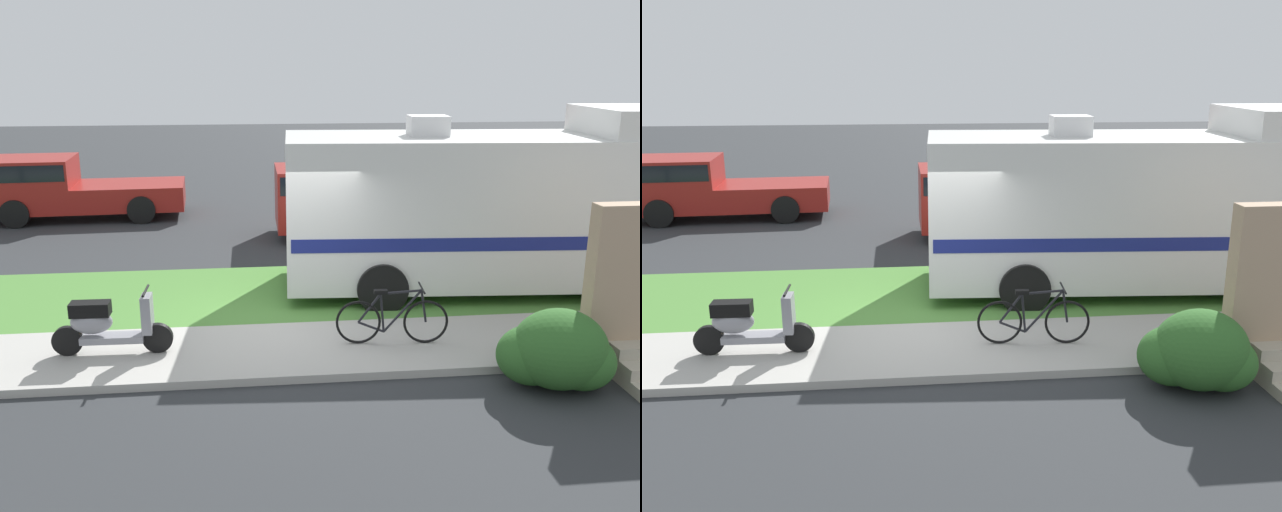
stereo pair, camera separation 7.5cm
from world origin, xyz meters
TOP-DOWN VIEW (x-y plane):
  - ground_plane at (0.00, 0.00)m, footprint 80.00×80.00m
  - sidewalk at (0.00, -1.20)m, footprint 24.00×2.00m
  - grass_strip at (0.00, 1.50)m, footprint 24.00×3.40m
  - motorhome_rv at (3.88, 1.45)m, footprint 7.50×2.97m
  - scooter at (-2.70, -1.14)m, footprint 1.73×0.50m
  - bicycle at (1.49, -1.22)m, footprint 1.70×0.52m
  - pickup_truck_near at (2.14, 6.03)m, footprint 5.13×2.15m
  - pickup_truck_far at (-5.75, 8.91)m, footprint 5.55×2.45m
  - bush_by_porch at (3.40, -2.69)m, footprint 1.52×1.14m
  - bottle_green at (4.83, -1.01)m, footprint 0.06×0.06m

SIDE VIEW (x-z plane):
  - ground_plane at x=0.00m, z-range 0.00..0.00m
  - grass_strip at x=0.00m, z-range 0.00..0.08m
  - sidewalk at x=0.00m, z-range 0.00..0.12m
  - bottle_green at x=4.83m, z-range 0.10..0.33m
  - bicycle at x=1.49m, z-range 0.05..0.95m
  - bush_by_porch at x=3.40m, z-range -0.03..1.05m
  - scooter at x=-2.70m, z-range 0.09..1.06m
  - pickup_truck_far at x=-5.75m, z-range 0.07..1.80m
  - pickup_truck_near at x=2.14m, z-range 0.06..1.82m
  - motorhome_rv at x=3.88m, z-range -0.08..3.37m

